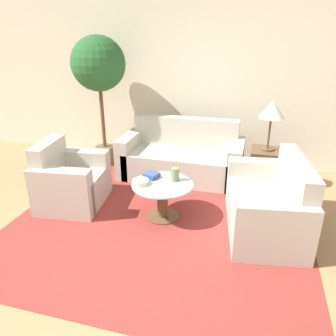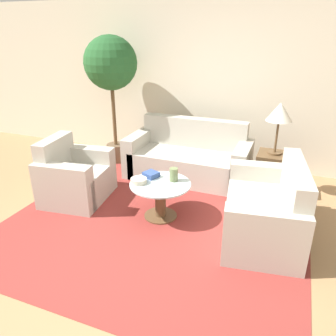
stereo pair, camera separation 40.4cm
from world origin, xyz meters
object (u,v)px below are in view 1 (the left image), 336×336
(potted_plant, at_px, (99,69))
(book_stack, at_px, (151,175))
(loveseat, at_px, (271,206))
(sofa_main, at_px, (182,158))
(table_lamp, at_px, (272,111))
(coffee_table, at_px, (163,196))
(armchair, at_px, (69,183))
(vase, at_px, (175,174))
(bowl, at_px, (141,182))

(potted_plant, relative_size, book_stack, 9.76)
(loveseat, bearing_deg, sofa_main, -141.09)
(table_lamp, relative_size, potted_plant, 0.34)
(sofa_main, relative_size, loveseat, 1.28)
(book_stack, bearing_deg, sofa_main, 106.82)
(coffee_table, distance_m, potted_plant, 2.39)
(armchair, xyz_separation_m, table_lamp, (2.46, 1.14, 0.85))
(loveseat, xyz_separation_m, book_stack, (-1.43, 0.05, 0.20))
(coffee_table, bearing_deg, potted_plant, 134.97)
(armchair, distance_m, potted_plant, 1.91)
(loveseat, distance_m, potted_plant, 3.27)
(armchair, distance_m, loveseat, 2.53)
(table_lamp, relative_size, vase, 4.30)
(sofa_main, relative_size, bowl, 9.58)
(potted_plant, relative_size, vase, 12.78)
(loveseat, relative_size, vase, 8.89)
(loveseat, xyz_separation_m, vase, (-1.13, 0.05, 0.25))
(sofa_main, distance_m, vase, 1.20)
(sofa_main, height_order, vase, sofa_main)
(vase, height_order, bowl, vase)
(bowl, bearing_deg, potted_plant, 128.12)
(loveseat, height_order, book_stack, loveseat)
(sofa_main, xyz_separation_m, vase, (0.18, -1.16, 0.25))
(sofa_main, xyz_separation_m, armchair, (-1.22, -1.26, 0.00))
(coffee_table, xyz_separation_m, table_lamp, (1.18, 1.17, 0.84))
(coffee_table, relative_size, bowl, 3.78)
(sofa_main, relative_size, armchair, 1.92)
(coffee_table, height_order, table_lamp, table_lamp)
(loveseat, bearing_deg, table_lamp, 175.09)
(loveseat, relative_size, potted_plant, 0.70)
(armchair, xyz_separation_m, coffee_table, (1.28, -0.03, 0.00))
(loveseat, height_order, coffee_table, loveseat)
(potted_plant, xyz_separation_m, book_stack, (1.25, -1.31, -1.08))
(sofa_main, xyz_separation_m, book_stack, (-0.12, -1.16, 0.20))
(book_stack, bearing_deg, bowl, -85.02)
(sofa_main, height_order, potted_plant, potted_plant)
(armchair, distance_m, vase, 1.43)
(armchair, bearing_deg, vase, -93.03)
(loveseat, bearing_deg, book_stack, -100.38)
(armchair, height_order, potted_plant, potted_plant)
(armchair, height_order, loveseat, loveseat)
(coffee_table, relative_size, potted_plant, 0.35)
(potted_plant, relative_size, bowl, 10.71)
(potted_plant, xyz_separation_m, vase, (1.55, -1.31, -1.04))
(potted_plant, distance_m, book_stack, 2.11)
(vase, bearing_deg, armchair, -176.00)
(table_lamp, height_order, bowl, table_lamp)
(coffee_table, bearing_deg, armchair, 178.75)
(vase, relative_size, bowl, 0.84)
(table_lamp, distance_m, bowl, 2.01)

